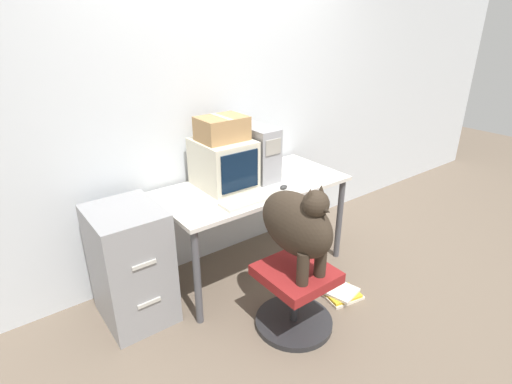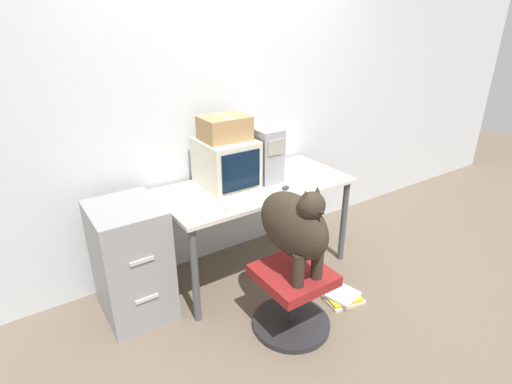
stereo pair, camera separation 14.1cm
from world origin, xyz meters
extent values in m
plane|color=#6B5B4C|center=(0.00, 0.00, 0.00)|extent=(12.00, 12.00, 0.00)
cube|color=silver|center=(0.00, 0.77, 1.30)|extent=(8.00, 0.05, 2.60)
cube|color=silver|center=(0.00, 0.35, 0.74)|extent=(1.47, 0.71, 0.03)
cylinder|color=#4C4C51|center=(-0.68, 0.05, 0.36)|extent=(0.05, 0.05, 0.73)
cylinder|color=#4C4C51|center=(0.68, 0.05, 0.36)|extent=(0.05, 0.05, 0.73)
cylinder|color=#4C4C51|center=(-0.68, 0.66, 0.36)|extent=(0.05, 0.05, 0.73)
cylinder|color=#4C4C51|center=(0.68, 0.66, 0.36)|extent=(0.05, 0.05, 0.73)
cube|color=beige|center=(-0.19, 0.47, 0.93)|extent=(0.38, 0.42, 0.36)
cube|color=black|center=(-0.19, 0.25, 0.93)|extent=(0.31, 0.01, 0.28)
cube|color=#99999E|center=(0.11, 0.48, 0.96)|extent=(0.19, 0.43, 0.41)
cube|color=#9E998E|center=(0.11, 0.25, 1.06)|extent=(0.14, 0.01, 0.12)
cube|color=beige|center=(-0.18, 0.12, 0.77)|extent=(0.48, 0.15, 0.02)
cube|color=beige|center=(-0.18, 0.12, 0.78)|extent=(0.44, 0.12, 0.00)
ellipsoid|color=#333333|center=(0.13, 0.14, 0.77)|extent=(0.06, 0.04, 0.03)
cylinder|color=#262628|center=(-0.19, -0.36, 0.02)|extent=(0.53, 0.53, 0.04)
cylinder|color=#262628|center=(-0.19, -0.36, 0.21)|extent=(0.05, 0.05, 0.34)
cube|color=maroon|center=(-0.19, -0.36, 0.41)|extent=(0.43, 0.45, 0.07)
ellipsoid|color=#33281E|center=(-0.19, -0.34, 0.77)|extent=(0.27, 0.57, 0.40)
cylinder|color=#33281E|center=(-0.26, -0.49, 0.56)|extent=(0.08, 0.08, 0.22)
cylinder|color=#33281E|center=(-0.11, -0.49, 0.56)|extent=(0.08, 0.08, 0.22)
sphere|color=#33281E|center=(-0.19, -0.49, 0.96)|extent=(0.16, 0.16, 0.16)
cone|color=black|center=(-0.19, -0.56, 0.95)|extent=(0.07, 0.08, 0.07)
cone|color=#33281E|center=(-0.23, -0.49, 1.03)|extent=(0.06, 0.06, 0.07)
cone|color=#33281E|center=(-0.14, -0.49, 1.03)|extent=(0.06, 0.06, 0.07)
torus|color=blue|center=(-0.19, -0.47, 0.91)|extent=(0.11, 0.11, 0.02)
cube|color=gray|center=(-1.00, 0.38, 0.41)|extent=(0.44, 0.51, 0.82)
cube|color=beige|center=(-1.00, 0.12, 0.55)|extent=(0.15, 0.01, 0.02)
cube|color=beige|center=(-1.00, 0.12, 0.27)|extent=(0.15, 0.01, 0.02)
cube|color=#A87F51|center=(-0.19, 0.47, 1.20)|extent=(0.34, 0.26, 0.17)
cube|color=beige|center=(-0.19, 0.47, 1.28)|extent=(0.04, 0.25, 0.00)
cube|color=silver|center=(0.30, -0.37, 0.01)|extent=(0.30, 0.24, 0.02)
cube|color=gold|center=(0.29, -0.37, 0.03)|extent=(0.27, 0.22, 0.02)
cube|color=silver|center=(0.30, -0.36, 0.05)|extent=(0.25, 0.24, 0.02)
camera|label=1|loc=(-1.69, -1.91, 1.93)|focal=28.00mm
camera|label=2|loc=(-1.57, -1.99, 1.93)|focal=28.00mm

